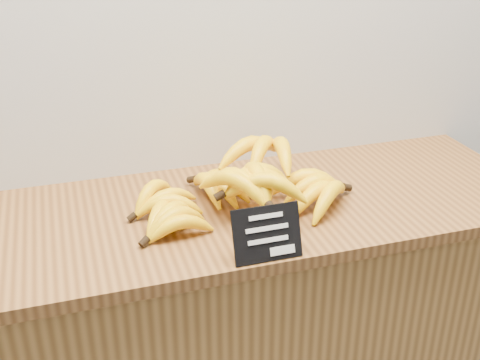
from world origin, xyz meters
TOP-DOWN VIEW (x-y plane):
  - counter at (-0.15, 2.75)m, footprint 1.38×0.50m
  - counter_top at (-0.15, 2.75)m, footprint 1.54×0.54m
  - chalkboard_sign at (-0.15, 2.51)m, footprint 0.15×0.04m
  - banana_pile at (-0.12, 2.73)m, footprint 0.56×0.34m

SIDE VIEW (x-z plane):
  - counter at x=-0.15m, z-range 0.00..0.90m
  - counter_top at x=-0.15m, z-range 0.90..0.93m
  - chalkboard_sign at x=-0.15m, z-range 0.93..1.04m
  - banana_pile at x=-0.12m, z-range 0.93..1.05m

